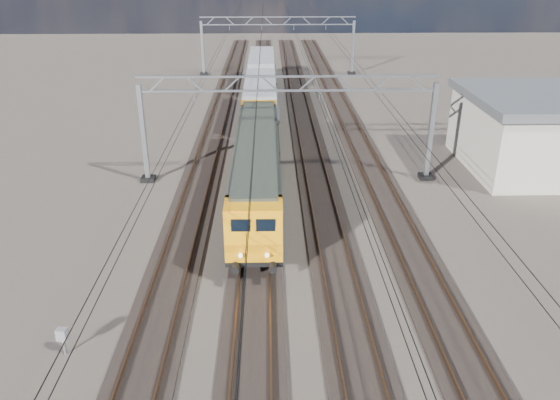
{
  "coord_description": "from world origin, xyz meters",
  "views": [
    {
      "loc": [
        -1.3,
        -30.6,
        14.08
      ],
      "look_at": [
        -0.72,
        -4.7,
        2.4
      ],
      "focal_mm": 35.0,
      "sensor_mm": 36.0,
      "label": 1
    }
  ],
  "objects_px": {
    "catenary_gantry_far": "(278,43)",
    "hopper_wagon_mid": "(262,67)",
    "hopper_wagon_lead": "(260,97)",
    "trackside_cabinet": "(62,335)",
    "catenary_gantry_mid": "(288,125)",
    "locomotive": "(257,164)"
  },
  "relations": [
    {
      "from": "trackside_cabinet",
      "to": "hopper_wagon_mid",
      "type": "bearing_deg",
      "value": 88.26
    },
    {
      "from": "hopper_wagon_lead",
      "to": "catenary_gantry_far",
      "type": "bearing_deg",
      "value": 84.66
    },
    {
      "from": "catenary_gantry_far",
      "to": "hopper_wagon_lead",
      "type": "bearing_deg",
      "value": -95.34
    },
    {
      "from": "hopper_wagon_lead",
      "to": "hopper_wagon_mid",
      "type": "bearing_deg",
      "value": 90.0
    },
    {
      "from": "catenary_gantry_far",
      "to": "hopper_wagon_mid",
      "type": "relative_size",
      "value": 1.53
    },
    {
      "from": "catenary_gantry_mid",
      "to": "trackside_cabinet",
      "type": "relative_size",
      "value": 16.94
    },
    {
      "from": "catenary_gantry_mid",
      "to": "hopper_wagon_lead",
      "type": "distance_m",
      "value": 14.85
    },
    {
      "from": "hopper_wagon_lead",
      "to": "locomotive",
      "type": "bearing_deg",
      "value": -90.0
    },
    {
      "from": "hopper_wagon_lead",
      "to": "trackside_cabinet",
      "type": "height_order",
      "value": "hopper_wagon_lead"
    },
    {
      "from": "catenary_gantry_mid",
      "to": "hopper_wagon_lead",
      "type": "xyz_separation_m",
      "value": [
        -2.0,
        14.62,
        -1.67
      ]
    },
    {
      "from": "locomotive",
      "to": "hopper_wagon_lead",
      "type": "height_order",
      "value": "locomotive"
    },
    {
      "from": "catenary_gantry_mid",
      "to": "catenary_gantry_far",
      "type": "distance_m",
      "value": 36.0
    },
    {
      "from": "hopper_wagon_lead",
      "to": "hopper_wagon_mid",
      "type": "distance_m",
      "value": 14.2
    },
    {
      "from": "hopper_wagon_mid",
      "to": "trackside_cabinet",
      "type": "relative_size",
      "value": 11.07
    },
    {
      "from": "hopper_wagon_lead",
      "to": "trackside_cabinet",
      "type": "xyz_separation_m",
      "value": [
        -7.2,
        -32.29,
        -1.34
      ]
    },
    {
      "from": "hopper_wagon_lead",
      "to": "trackside_cabinet",
      "type": "distance_m",
      "value": 33.11
    },
    {
      "from": "catenary_gantry_mid",
      "to": "catenary_gantry_far",
      "type": "xyz_separation_m",
      "value": [
        0.0,
        36.0,
        0.0
      ]
    },
    {
      "from": "hopper_wagon_mid",
      "to": "catenary_gantry_far",
      "type": "bearing_deg",
      "value": 74.44
    },
    {
      "from": "hopper_wagon_lead",
      "to": "trackside_cabinet",
      "type": "bearing_deg",
      "value": -102.57
    },
    {
      "from": "locomotive",
      "to": "catenary_gantry_mid",
      "type": "bearing_deg",
      "value": 57.0
    },
    {
      "from": "catenary_gantry_far",
      "to": "hopper_wagon_mid",
      "type": "height_order",
      "value": "catenary_gantry_far"
    },
    {
      "from": "catenary_gantry_mid",
      "to": "locomotive",
      "type": "distance_m",
      "value": 4.0
    }
  ]
}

